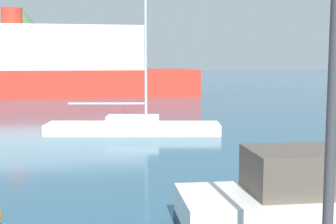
{
  "coord_description": "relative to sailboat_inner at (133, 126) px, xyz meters",
  "views": [
    {
      "loc": [
        -8.59,
        -3.81,
        3.41
      ],
      "look_at": [
        -0.48,
        14.0,
        1.2
      ],
      "focal_mm": 50.0,
      "sensor_mm": 36.0,
      "label": 1
    }
  ],
  "objects": [
    {
      "name": "sailboat_inner",
      "position": [
        0.0,
        0.0,
        0.0
      ],
      "size": [
        7.95,
        4.87,
        9.25
      ],
      "rotation": [
        0.0,
        0.0,
        -0.42
      ],
      "color": "white",
      "rests_on": "ground_plane"
    },
    {
      "name": "ferry_distant",
      "position": [
        -2.4,
        25.25,
        2.46
      ],
      "size": [
        34.54,
        15.27,
        8.05
      ],
      "rotation": [
        0.0,
        0.0,
        -0.24
      ],
      "color": "red",
      "rests_on": "ground_plane"
    },
    {
      "name": "hill_central",
      "position": [
        6.04,
        88.02,
        7.27
      ],
      "size": [
        24.99,
        24.99,
        15.29
      ],
      "color": "#476B42",
      "rests_on": "ground_plane"
    }
  ]
}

